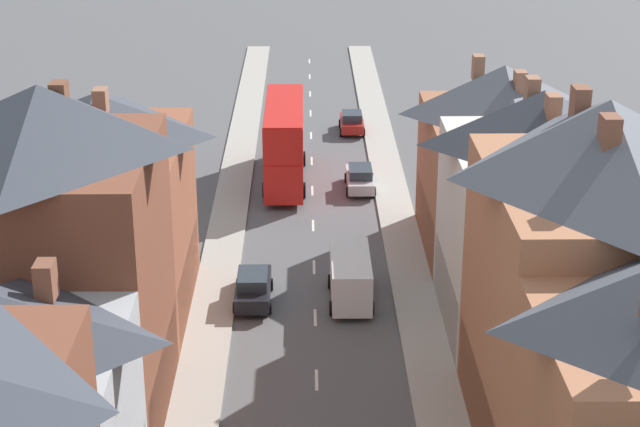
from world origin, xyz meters
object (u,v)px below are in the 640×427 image
at_px(car_parked_right_a, 253,287).
at_px(delivery_van, 351,276).
at_px(car_near_silver, 352,122).
at_px(double_decker_bus_lead, 284,141).
at_px(car_parked_left_b, 360,178).

relative_size(car_parked_right_a, delivery_van, 0.84).
height_order(car_parked_right_a, delivery_van, delivery_van).
bearing_deg(delivery_van, car_near_silver, 87.43).
distance_m(double_decker_bus_lead, car_parked_right_a, 18.14).
bearing_deg(car_parked_left_b, double_decker_bus_lead, 162.34).
height_order(double_decker_bus_lead, car_parked_left_b, double_decker_bus_lead).
xyz_separation_m(double_decker_bus_lead, delivery_van, (3.61, -17.88, -1.48)).
distance_m(car_near_silver, car_parked_left_b, 12.68).
bearing_deg(delivery_van, double_decker_bus_lead, 101.41).
xyz_separation_m(double_decker_bus_lead, car_parked_left_b, (4.91, -1.56, -2.01)).
distance_m(car_near_silver, car_parked_right_a, 29.75).
bearing_deg(car_near_silver, delivery_van, -92.57).
relative_size(double_decker_bus_lead, car_parked_right_a, 2.47).
distance_m(car_near_silver, delivery_van, 29.03).
distance_m(double_decker_bus_lead, delivery_van, 18.30).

